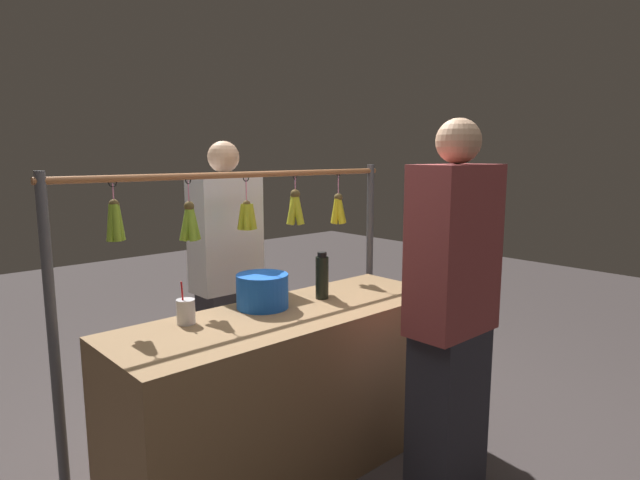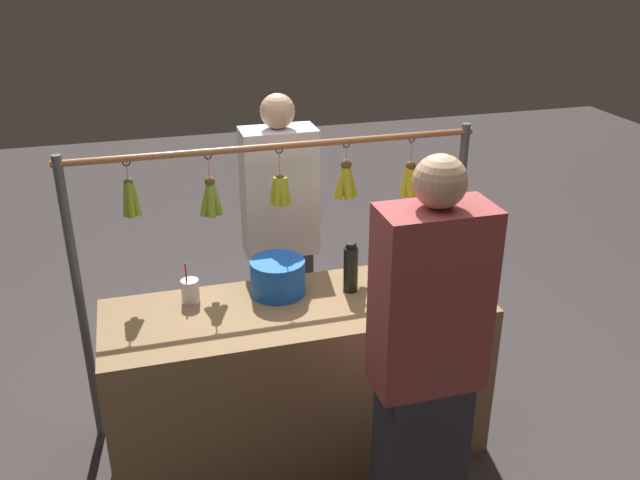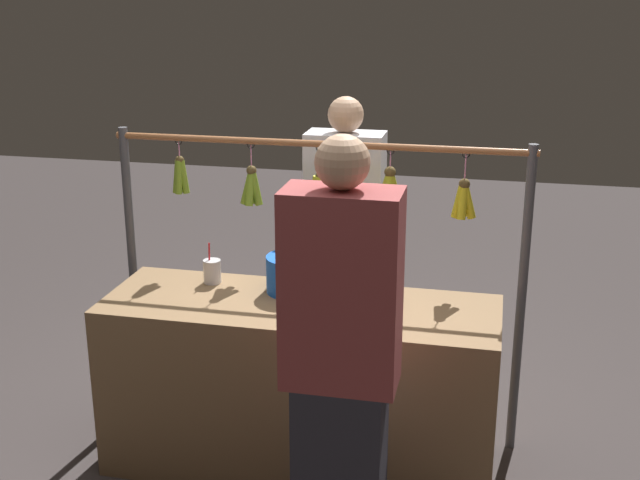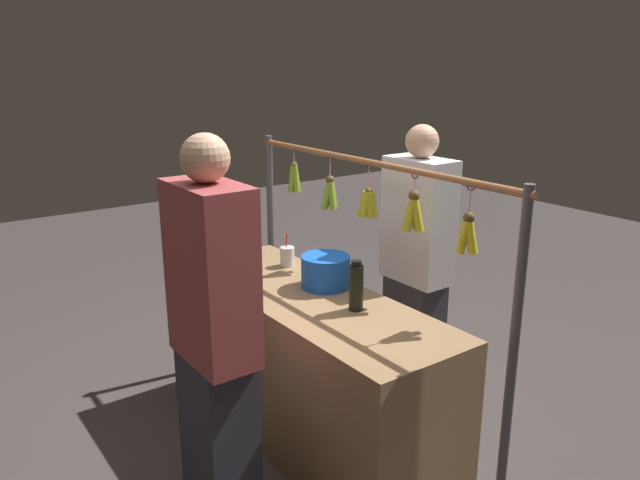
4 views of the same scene
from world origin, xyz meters
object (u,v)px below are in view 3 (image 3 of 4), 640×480
drink_cup (212,271)px  customer_person (341,375)px  water_bottle (364,278)px  vendor_person (344,257)px  blue_bucket (294,274)px

drink_cup → customer_person: (-0.79, 0.87, -0.02)m
water_bottle → vendor_person: (0.20, -0.61, -0.12)m
water_bottle → blue_bucket: water_bottle is taller
blue_bucket → customer_person: 0.93m
water_bottle → drink_cup: water_bottle is taller
vendor_person → water_bottle: bearing=108.7°
drink_cup → customer_person: 1.18m
drink_cup → vendor_person: vendor_person is taller
blue_bucket → drink_cup: bearing=-3.4°
drink_cup → vendor_person: size_ratio=0.12×
blue_bucket → vendor_person: size_ratio=0.16×
water_bottle → customer_person: size_ratio=0.14×
drink_cup → customer_person: bearing=132.5°
blue_bucket → vendor_person: 0.56m
drink_cup → customer_person: customer_person is taller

